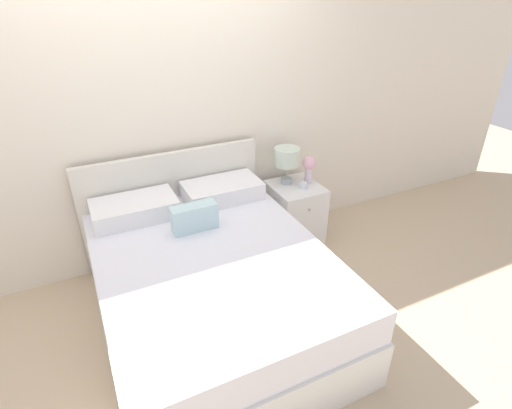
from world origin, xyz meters
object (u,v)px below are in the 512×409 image
nightstand (294,213)px  flower_vase (309,166)px  table_lamp (287,158)px  teacup (303,185)px  bed (211,282)px

nightstand → flower_vase: bearing=6.3°
table_lamp → teacup: (0.09, -0.15, -0.22)m
bed → teacup: size_ratio=18.33×
bed → flower_vase: 1.42m
table_lamp → teacup: size_ratio=3.24×
table_lamp → teacup: table_lamp is taller
table_lamp → flower_vase: size_ratio=1.35×
table_lamp → teacup: 0.28m
flower_vase → teacup: flower_vase is taller
flower_vase → teacup: bearing=-142.2°
bed → nightstand: 1.23m
nightstand → flower_vase: (0.14, 0.02, 0.44)m
table_lamp → nightstand: bearing=-59.7°
nightstand → teacup: teacup is taller
bed → flower_vase: bearing=28.5°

